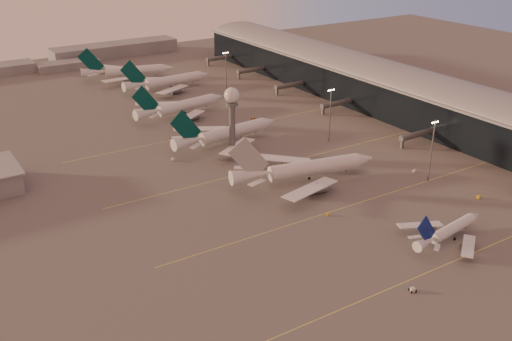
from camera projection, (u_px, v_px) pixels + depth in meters
ground at (440, 296)px, 163.44m from camera, size 700.00×700.00×0.00m
taxiway_markings at (379, 195)px, 221.50m from camera, size 180.00×185.25×0.02m
terminal at (421, 99)px, 297.52m from camera, size 57.00×362.00×23.04m
radar_tower at (232, 108)px, 250.25m from camera, size 6.40×6.40×31.10m
mast_b at (432, 148)px, 227.58m from camera, size 3.60×0.56×25.00m
mast_c at (330, 112)px, 267.61m from camera, size 3.60×0.56×25.00m
mast_d at (226, 71)px, 336.16m from camera, size 3.60×0.56×25.00m
distant_horizon at (79, 56)px, 414.39m from camera, size 165.00×37.50×9.00m
narrowbody_mid at (448, 232)px, 190.24m from camera, size 34.66×27.50×13.58m
widebody_white at (305, 172)px, 231.66m from camera, size 60.53×48.03×21.52m
greentail_a at (227, 136)px, 269.18m from camera, size 56.34×45.30×20.48m
greentail_b at (181, 109)px, 306.52m from camera, size 54.14×43.41×19.76m
greentail_c at (168, 83)px, 350.90m from camera, size 56.57×45.59×20.54m
greentail_d at (128, 73)px, 372.40m from camera, size 56.12×44.71×20.89m
gsv_tug_mid at (413, 290)px, 165.17m from camera, size 4.40×3.34×1.11m
gsv_truck_b at (479, 195)px, 218.58m from camera, size 6.25×3.08×2.42m
gsv_truck_c at (327, 213)px, 206.51m from camera, size 4.62×4.33×1.89m
gsv_catering_b at (415, 167)px, 239.99m from camera, size 5.68×3.48×4.33m
gsv_tug_far at (257, 165)px, 246.51m from camera, size 3.62×4.38×1.08m
gsv_truck_d at (173, 158)px, 251.57m from camera, size 2.90×6.24×2.43m
gsv_tug_hangar at (253, 118)px, 301.89m from camera, size 3.50×3.01×0.86m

